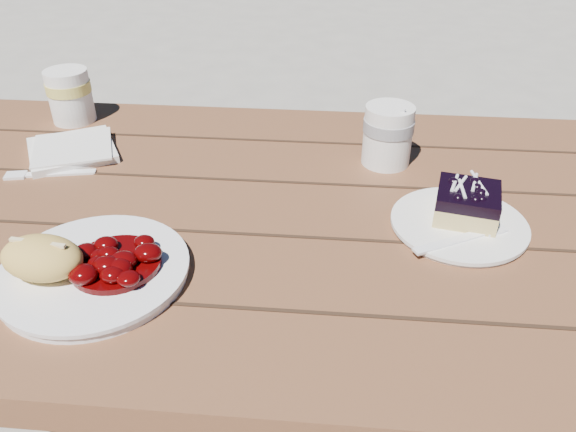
# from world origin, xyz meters

# --- Properties ---
(picnic_table) EXTENTS (2.00, 1.55, 0.75)m
(picnic_table) POSITION_xyz_m (0.00, -0.00, 0.59)
(picnic_table) COLOR brown
(picnic_table) RESTS_ON ground
(main_plate) EXTENTS (0.25, 0.25, 0.02)m
(main_plate) POSITION_xyz_m (-0.45, -0.20, 0.76)
(main_plate) COLOR white
(main_plate) RESTS_ON picnic_table
(goulash_stew) EXTENTS (0.12, 0.12, 0.04)m
(goulash_stew) POSITION_xyz_m (-0.42, -0.19, 0.79)
(goulash_stew) COLOR #480203
(goulash_stew) RESTS_ON main_plate
(bread_roll) EXTENTS (0.12, 0.09, 0.06)m
(bread_roll) POSITION_xyz_m (-0.50, -0.22, 0.79)
(bread_roll) COLOR #E3B957
(bread_roll) RESTS_ON main_plate
(dessert_plate) EXTENTS (0.20, 0.20, 0.01)m
(dessert_plate) POSITION_xyz_m (0.06, -0.03, 0.76)
(dessert_plate) COLOR white
(dessert_plate) RESTS_ON picnic_table
(blueberry_cake) EXTENTS (0.11, 0.11, 0.05)m
(blueberry_cake) POSITION_xyz_m (0.07, -0.02, 0.79)
(blueberry_cake) COLOR #CEB970
(blueberry_cake) RESTS_ON dessert_plate
(fork_dessert) EXTENTS (0.15, 0.10, 0.00)m
(fork_dessert) POSITION_xyz_m (0.04, -0.09, 0.76)
(fork_dessert) COLOR white
(fork_dessert) RESTS_ON dessert_plate
(coffee_cup) EXTENTS (0.09, 0.09, 0.11)m
(coffee_cup) POSITION_xyz_m (-0.04, 0.17, 0.80)
(coffee_cup) COLOR white
(coffee_cup) RESTS_ON picnic_table
(napkin_stack) EXTENTS (0.20, 0.20, 0.01)m
(napkin_stack) POSITION_xyz_m (-0.63, 0.15, 0.76)
(napkin_stack) COLOR white
(napkin_stack) RESTS_ON picnic_table
(fork_table) EXTENTS (0.16, 0.06, 0.00)m
(fork_table) POSITION_xyz_m (-0.62, 0.07, 0.75)
(fork_table) COLOR white
(fork_table) RESTS_ON picnic_table
(second_cup) EXTENTS (0.09, 0.09, 0.11)m
(second_cup) POSITION_xyz_m (-0.68, 0.30, 0.80)
(second_cup) COLOR white
(second_cup) RESTS_ON picnic_table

